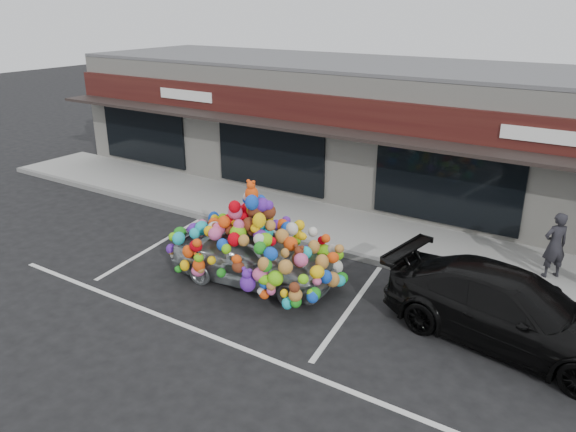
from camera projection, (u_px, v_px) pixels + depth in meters
The scene contains 10 objects.
ground at pixel (243, 279), 13.44m from camera, with size 90.00×90.00×0.00m, color black.
shop_building at pixel (391, 128), 19.27m from camera, with size 24.00×7.20×4.31m.
sidewalk at pixel (325, 225), 16.54m from camera, with size 26.00×3.00×0.15m, color #999993.
kerb at pixel (298, 241), 15.37m from camera, with size 26.00×0.18×0.16m, color slate.
parking_stripe_left at pixel (154, 246), 15.24m from camera, with size 0.12×4.40×0.01m, color silver.
parking_stripe_mid at pixel (351, 308), 12.16m from camera, with size 0.12×4.40×0.01m, color silver.
lane_line at pixel (252, 352), 10.62m from camera, with size 14.00×0.12×0.01m, color silver.
toy_car at pixel (253, 250), 13.04m from camera, with size 2.85×4.36×2.43m.
black_sedan at pixel (510, 310), 10.70m from camera, with size 4.89×1.99×1.42m, color black.
pedestrian_a at pixel (555, 245), 12.98m from camera, with size 0.58×0.38×1.60m, color black.
Camera 1 is at (7.50, -9.46, 6.19)m, focal length 35.00 mm.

